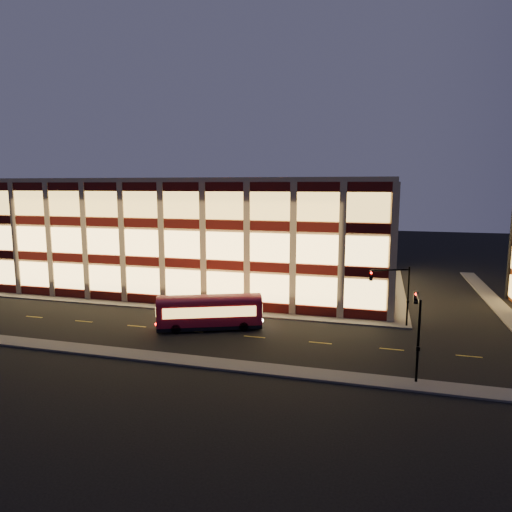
% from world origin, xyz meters
% --- Properties ---
extents(ground, '(200.00, 200.00, 0.00)m').
position_xyz_m(ground, '(0.00, 0.00, 0.00)').
color(ground, black).
rests_on(ground, ground).
extents(sidewalk_office_south, '(54.00, 2.00, 0.15)m').
position_xyz_m(sidewalk_office_south, '(-3.00, 1.00, 0.07)').
color(sidewalk_office_south, '#514F4C').
rests_on(sidewalk_office_south, ground).
extents(sidewalk_office_east, '(2.00, 30.00, 0.15)m').
position_xyz_m(sidewalk_office_east, '(23.00, 17.00, 0.07)').
color(sidewalk_office_east, '#514F4C').
rests_on(sidewalk_office_east, ground).
extents(sidewalk_tower_west, '(2.00, 30.00, 0.15)m').
position_xyz_m(sidewalk_tower_west, '(34.00, 17.00, 0.07)').
color(sidewalk_tower_west, '#514F4C').
rests_on(sidewalk_tower_west, ground).
extents(sidewalk_near, '(100.00, 2.00, 0.15)m').
position_xyz_m(sidewalk_near, '(0.00, -13.00, 0.07)').
color(sidewalk_near, '#514F4C').
rests_on(sidewalk_near, ground).
extents(office_building, '(50.45, 30.45, 14.50)m').
position_xyz_m(office_building, '(-2.91, 16.91, 7.25)').
color(office_building, tan).
rests_on(office_building, ground).
extents(traffic_signal_far, '(3.79, 1.87, 6.00)m').
position_xyz_m(traffic_signal_far, '(22.21, 0.24, 4.11)').
color(traffic_signal_far, black).
rests_on(traffic_signal_far, ground).
extents(traffic_signal_near, '(0.32, 4.45, 6.00)m').
position_xyz_m(traffic_signal_near, '(23.50, -11.03, 4.13)').
color(traffic_signal_near, black).
rests_on(traffic_signal_near, ground).
extents(trolley_bus, '(10.07, 6.04, 3.34)m').
position_xyz_m(trolley_bus, '(5.20, -4.80, 1.85)').
color(trolley_bus, maroon).
rests_on(trolley_bus, ground).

